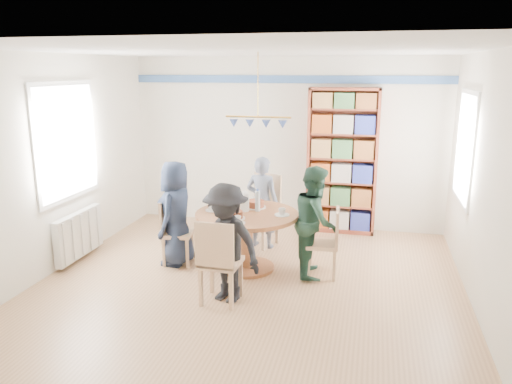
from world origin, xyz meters
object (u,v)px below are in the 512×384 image
(radiator, at_px, (79,234))
(chair_left, at_px, (172,229))
(chair_near, at_px, (218,259))
(chair_far, at_px, (263,206))
(person_near, at_px, (226,243))
(person_right, at_px, (316,221))
(bookshelf, at_px, (342,163))
(chair_right, at_px, (328,239))
(dining_table, at_px, (247,227))
(person_far, at_px, (262,202))
(person_left, at_px, (176,213))

(radiator, bearing_deg, chair_left, 7.68)
(chair_left, relative_size, chair_near, 0.89)
(chair_far, bearing_deg, person_near, -89.49)
(radiator, xyz_separation_m, chair_far, (2.26, 1.21, 0.21))
(person_near, bearing_deg, chair_left, 158.32)
(person_right, distance_m, bookshelf, 1.86)
(chair_right, bearing_deg, bookshelf, 89.44)
(dining_table, distance_m, chair_far, 1.02)
(chair_right, relative_size, person_right, 0.62)
(person_far, bearing_deg, chair_far, -73.50)
(dining_table, height_order, bookshelf, bookshelf)
(chair_left, xyz_separation_m, chair_far, (0.99, 1.04, 0.09))
(chair_near, distance_m, person_near, 0.19)
(chair_near, relative_size, bookshelf, 0.43)
(person_left, bearing_deg, chair_left, -86.47)
(person_right, xyz_separation_m, person_near, (-0.86, -0.96, -0.02))
(chair_right, height_order, person_far, person_far)
(chair_near, distance_m, bookshelf, 3.14)
(chair_right, xyz_separation_m, chair_far, (-1.04, 1.00, 0.09))
(person_right, bearing_deg, chair_left, 84.90)
(radiator, height_order, chair_left, chair_left)
(chair_far, relative_size, person_right, 0.74)
(chair_right, xyz_separation_m, person_right, (-0.17, 0.02, 0.22))
(chair_right, xyz_separation_m, bookshelf, (0.02, 1.83, 0.63))
(chair_left, bearing_deg, person_near, -41.60)
(person_near, bearing_deg, chair_near, -94.47)
(chair_near, bearing_deg, person_far, 88.37)
(person_right, bearing_deg, bookshelf, -12.83)
(radiator, bearing_deg, person_near, -17.68)
(person_near, relative_size, bookshelf, 0.59)
(dining_table, xyz_separation_m, person_near, (0.00, -0.92, 0.11))
(chair_near, xyz_separation_m, bookshelf, (1.10, 2.89, 0.57))
(chair_far, distance_m, person_left, 1.40)
(chair_far, relative_size, person_far, 0.78)
(chair_right, bearing_deg, person_right, 173.35)
(dining_table, height_order, person_far, person_far)
(radiator, xyz_separation_m, chair_near, (2.23, -0.85, 0.18))
(person_far, height_order, bookshelf, bookshelf)
(radiator, distance_m, person_near, 2.41)
(radiator, relative_size, person_near, 0.75)
(dining_table, xyz_separation_m, chair_left, (-1.01, -0.02, -0.08))
(chair_right, height_order, chair_near, chair_near)
(person_near, height_order, bookshelf, bookshelf)
(person_right, distance_m, person_near, 1.29)
(person_left, xyz_separation_m, bookshelf, (1.99, 1.87, 0.42))
(chair_left, bearing_deg, bookshelf, 42.32)
(person_near, xyz_separation_m, bookshelf, (1.04, 2.77, 0.44))
(person_near, bearing_deg, person_left, 156.36)
(person_left, bearing_deg, dining_table, 94.03)
(chair_far, bearing_deg, person_right, -48.22)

